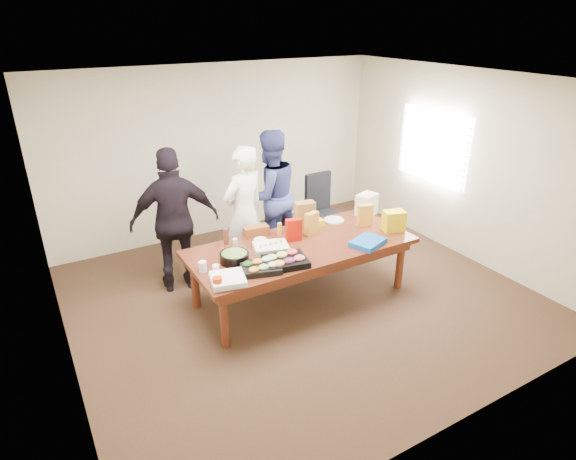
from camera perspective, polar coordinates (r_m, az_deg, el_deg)
floor at (r=6.29m, az=1.53°, el=-7.97°), size 5.50×5.00×0.02m
ceiling at (r=5.36m, az=1.87°, el=17.47°), size 5.50×5.00×0.02m
wall_back at (r=7.82m, az=-8.11°, el=9.24°), size 5.50×0.04×2.70m
wall_front at (r=3.99m, az=21.05°, el=-7.46°), size 5.50×0.04×2.70m
wall_left at (r=4.93m, az=-26.65°, el=-2.30°), size 0.04×5.00×2.70m
wall_right at (r=7.44m, az=20.18°, el=7.22°), size 0.04×5.00×2.70m
window_panel at (r=7.76m, az=16.85°, el=9.49°), size 0.03×1.40×1.10m
window_blinds at (r=7.73m, az=16.64°, el=9.46°), size 0.04×1.36×1.00m
conference_table at (r=6.09m, az=1.57°, el=-4.90°), size 2.80×1.20×0.75m
office_chair at (r=7.41m, az=4.43°, el=1.98°), size 0.58×0.58×1.09m
person_center at (r=6.43m, az=-5.24°, el=2.02°), size 0.77×0.62×1.84m
person_right at (r=6.94m, az=-2.18°, el=4.13°), size 0.97×0.78×1.91m
person_left at (r=6.24m, az=-13.29°, el=1.05°), size 1.18×0.67×1.91m
veggie_tray at (r=5.32m, az=-3.29°, el=-4.51°), size 0.51×0.44×0.07m
fruit_tray at (r=5.44m, az=-0.30°, el=-3.76°), size 0.55×0.46×0.07m
sheet_cake at (r=5.77m, az=-2.04°, el=-2.07°), size 0.48×0.41×0.07m
salad_bowl at (r=5.52m, az=-6.41°, el=-3.25°), size 0.43×0.43×0.11m
chip_bag_blue at (r=5.98m, az=9.49°, el=-1.44°), size 0.49×0.43×0.06m
chip_bag_red at (r=5.97m, az=0.69°, el=0.02°), size 0.21×0.13×0.29m
chip_bag_yellow at (r=6.46m, az=9.13°, el=1.73°), size 0.21×0.13×0.30m
chip_bag_orange at (r=6.16m, az=2.84°, el=0.81°), size 0.20×0.12×0.29m
mayo_jar at (r=6.25m, az=0.60°, el=0.53°), size 0.12×0.12×0.16m
mustard_bottle at (r=6.15m, az=-1.00°, el=0.14°), size 0.06×0.06×0.16m
dressing_bottle at (r=5.93m, az=-7.38°, el=-0.75°), size 0.08×0.08×0.21m
ranch_bottle at (r=5.74m, az=-6.29°, el=-1.81°), size 0.06×0.06×0.17m
banana_bunch at (r=6.44m, az=3.19°, el=0.86°), size 0.24×0.14×0.08m
bread_loaf at (r=6.14m, az=-3.84°, el=-0.11°), size 0.33×0.17×0.13m
kraft_bag at (r=6.38m, az=2.00°, el=1.91°), size 0.28×0.20×0.34m
red_cup at (r=5.01m, az=-8.38°, el=-6.30°), size 0.12×0.12×0.13m
clear_cup_a at (r=5.30m, az=-8.57°, el=-4.66°), size 0.10×0.10×0.11m
clear_cup_b at (r=5.36m, az=-10.12°, el=-4.32°), size 0.10×0.10×0.12m
pizza_box_lower at (r=5.14m, az=-7.17°, el=-5.97°), size 0.42×0.42×0.04m
pizza_box_upper at (r=5.10m, az=-7.17°, el=-5.71°), size 0.43×0.43×0.04m
plate_a at (r=6.63m, az=5.49°, el=1.20°), size 0.34×0.34×0.02m
plate_b at (r=6.52m, az=2.41°, el=0.89°), size 0.28×0.28×0.02m
dip_bowl_a at (r=6.31m, az=0.60°, el=0.27°), size 0.16×0.16×0.05m
dip_bowl_b at (r=5.93m, az=-3.31°, el=-1.35°), size 0.19×0.19×0.06m
grocery_bag_white at (r=6.83m, az=9.34°, el=3.01°), size 0.34×0.29×0.31m
grocery_bag_yellow at (r=6.40m, az=12.47°, el=1.07°), size 0.31×0.25×0.27m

